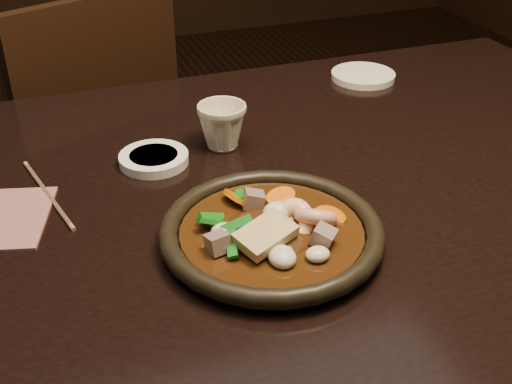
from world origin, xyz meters
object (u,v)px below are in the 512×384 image
object	(u,v)px
tea_cup	(222,125)
plate	(272,233)
table	(232,230)
chair	(85,153)

from	to	relation	value
tea_cup	plate	bearing A→B (deg)	-94.64
table	tea_cup	distance (m)	0.18
table	chair	world-z (taller)	chair
plate	tea_cup	world-z (taller)	tea_cup
chair	plate	size ratio (longest dim) A/B	3.08
plate	tea_cup	distance (m)	0.28
table	plate	distance (m)	0.17
table	tea_cup	bearing A→B (deg)	77.65
plate	tea_cup	xyz separation A→B (m)	(0.02, 0.28, 0.03)
table	chair	xyz separation A→B (m)	(-0.16, 0.70, -0.19)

